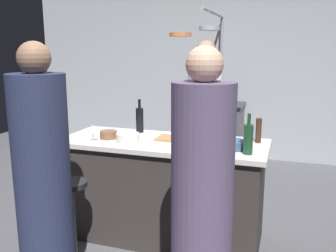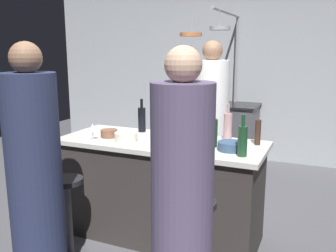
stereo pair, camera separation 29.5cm
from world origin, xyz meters
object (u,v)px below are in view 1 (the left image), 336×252
object	(u,v)px
stove_range	(216,132)
wine_bottle_rose	(228,125)
bar_stool_left	(72,218)
mixing_bowl_blue	(234,145)
chef	(204,128)
wine_bottle_white	(191,132)
potted_plant	(70,153)
guest_right	(202,206)
wine_glass_near_left_guest	(206,131)
mixing_bowl_ceramic	(128,138)
pepper_mill	(259,131)
bar_stool_right	(209,241)
wine_bottle_dark	(140,119)
guest_left	(43,184)
mixing_bowl_wooden	(109,135)
wine_bottle_red	(216,131)
wine_bottle_green	(248,138)
wine_glass_by_chef	(93,130)
cutting_board	(175,139)

from	to	relation	value
stove_range	wine_bottle_rose	xyz separation A→B (m)	(0.53, -2.21, 0.58)
bar_stool_left	mixing_bowl_blue	xyz separation A→B (m)	(1.17, 0.55, 0.56)
chef	wine_bottle_white	xyz separation A→B (m)	(0.13, -1.08, 0.20)
potted_plant	wine_bottle_rose	size ratio (longest dim) A/B	1.62
guest_right	wine_glass_near_left_guest	world-z (taller)	guest_right
mixing_bowl_blue	wine_bottle_rose	bearing A→B (deg)	108.77
wine_bottle_rose	mixing_bowl_ceramic	world-z (taller)	wine_bottle_rose
bar_stool_left	pepper_mill	size ratio (longest dim) A/B	3.24
stove_range	wine_glass_near_left_guest	size ratio (longest dim) A/B	6.10
chef	bar_stool_right	distance (m)	1.70
stove_range	pepper_mill	xyz separation A→B (m)	(0.79, -2.26, 0.56)
wine_bottle_dark	mixing_bowl_ceramic	bearing A→B (deg)	-82.08
bar_stool_left	guest_left	distance (m)	0.57
mixing_bowl_wooden	mixing_bowl_blue	bearing A→B (deg)	0.17
wine_bottle_dark	wine_bottle_red	size ratio (longest dim) A/B	1.01
potted_plant	mixing_bowl_wooden	distance (m)	1.94
wine_bottle_white	mixing_bowl_ceramic	world-z (taller)	wine_bottle_white
guest_right	potted_plant	world-z (taller)	guest_right
potted_plant	wine_bottle_green	distance (m)	2.98
bar_stool_right	wine_bottle_white	size ratio (longest dim) A/B	2.17
mixing_bowl_blue	potted_plant	bearing A→B (deg)	151.61
guest_right	guest_left	world-z (taller)	guest_left
bar_stool_right	bar_stool_left	bearing A→B (deg)	180.00
wine_bottle_green	wine_glass_by_chef	distance (m)	1.31
mixing_bowl_ceramic	bar_stool_right	bearing A→B (deg)	-29.88
cutting_board	mixing_bowl_ceramic	bearing A→B (deg)	-148.40
bar_stool_left	wine_bottle_rose	distance (m)	1.52
bar_stool_left	mixing_bowl_ceramic	world-z (taller)	mixing_bowl_ceramic
potted_plant	bar_stool_left	bearing A→B (deg)	-56.29
guest_right	pepper_mill	size ratio (longest dim) A/B	8.09
mixing_bowl_wooden	cutting_board	bearing A→B (deg)	13.77
mixing_bowl_blue	wine_bottle_white	bearing A→B (deg)	-174.00
bar_stool_right	mixing_bowl_ceramic	world-z (taller)	mixing_bowl_ceramic
guest_left	pepper_mill	distance (m)	1.76
guest_left	mixing_bowl_blue	size ratio (longest dim) A/B	8.53
bar_stool_left	wine_glass_near_left_guest	size ratio (longest dim) A/B	4.66
potted_plant	guest_right	bearing A→B (deg)	-43.07
bar_stool_left	wine_bottle_green	world-z (taller)	wine_bottle_green
guest_right	wine_bottle_dark	world-z (taller)	guest_right
wine_bottle_dark	wine_bottle_green	distance (m)	1.15
guest_right	potted_plant	bearing A→B (deg)	136.93
pepper_mill	wine_bottle_green	world-z (taller)	wine_bottle_green
bar_stool_right	guest_right	bearing A→B (deg)	-85.68
stove_range	wine_bottle_red	bearing A→B (deg)	-79.17
potted_plant	wine_glass_by_chef	distance (m)	2.01
chef	mixing_bowl_wooden	bearing A→B (deg)	-121.31
bar_stool_right	wine_bottle_red	bearing A→B (deg)	97.70
guest_left	wine_bottle_green	world-z (taller)	guest_left
guest_right	wine_bottle_white	xyz separation A→B (m)	(-0.30, 0.86, 0.23)
wine_bottle_green	wine_glass_by_chef	size ratio (longest dim) A/B	2.14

